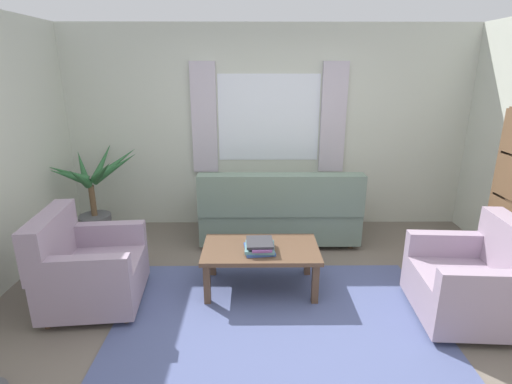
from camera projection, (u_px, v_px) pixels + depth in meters
The scene contains 10 objects.
ground_plane at pixel (277, 317), 3.40m from camera, with size 6.24×6.24×0.00m, color #6B6056.
wall_back at pixel (268, 129), 5.16m from camera, with size 5.32×0.12×2.60m, color beige.
window_with_curtains at pixel (269, 118), 5.04m from camera, with size 1.98×0.07×1.40m.
area_rug at pixel (277, 317), 3.40m from camera, with size 2.76×1.82×0.01m, color #4C5684.
couch at pixel (279, 213), 4.82m from camera, with size 1.90×0.82×0.92m.
armchair_left at pixel (87, 268), 3.51m from camera, with size 0.89×0.91×0.88m.
armchair_right at pixel (474, 282), 3.29m from camera, with size 0.87×0.89×0.88m.
coffee_table at pixel (261, 253), 3.74m from camera, with size 1.10×0.64×0.44m.
book_stack_on_table at pixel (260, 246), 3.64m from camera, with size 0.30×0.33×0.10m.
potted_plant at pixel (95, 199), 4.82m from camera, with size 1.10×1.07×1.16m.
Camera 1 is at (-0.20, -2.91, 2.07)m, focal length 27.50 mm.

